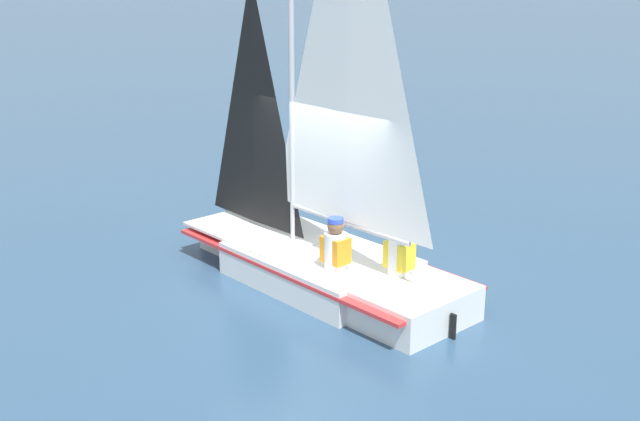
% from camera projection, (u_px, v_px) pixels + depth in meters
% --- Properties ---
extents(ground_plane, '(260.00, 260.00, 0.00)m').
position_uv_depth(ground_plane, '(320.00, 282.00, 11.31)').
color(ground_plane, '#2D4C6B').
extents(sailboat_main, '(2.13, 4.75, 6.17)m').
position_uv_depth(sailboat_main, '(322.00, 229.00, 11.04)').
color(sailboat_main, white).
rests_on(sailboat_main, ground_plane).
extents(sailor_helm, '(0.33, 0.37, 1.16)m').
position_uv_depth(sailor_helm, '(335.00, 257.00, 10.51)').
color(sailor_helm, black).
rests_on(sailor_helm, ground_plane).
extents(sailor_crew, '(0.33, 0.37, 1.16)m').
position_uv_depth(sailor_crew, '(399.00, 263.00, 10.33)').
color(sailor_crew, black).
rests_on(sailor_crew, ground_plane).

